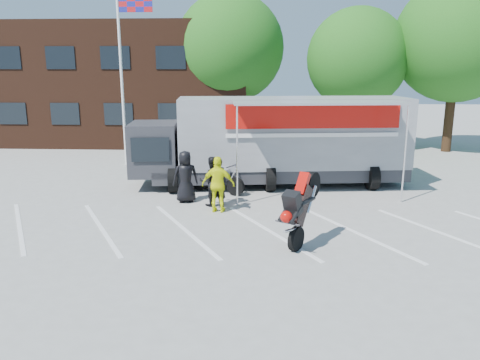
# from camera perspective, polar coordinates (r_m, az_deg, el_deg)

# --- Properties ---
(ground) EXTENTS (100.00, 100.00, 0.00)m
(ground) POSITION_cam_1_polar(r_m,az_deg,el_deg) (12.27, 2.68, -7.77)
(ground) COLOR #A0A09A
(ground) RESTS_ON ground
(parking_bay_lines) EXTENTS (18.09, 13.33, 0.01)m
(parking_bay_lines) POSITION_cam_1_polar(r_m,az_deg,el_deg) (13.20, 2.71, -6.17)
(parking_bay_lines) COLOR white
(parking_bay_lines) RESTS_ON ground
(office_building) EXTENTS (18.00, 8.00, 7.00)m
(office_building) POSITION_cam_1_polar(r_m,az_deg,el_deg) (31.12, -16.10, 11.20)
(office_building) COLOR #3F2114
(office_building) RESTS_ON ground
(flagpole) EXTENTS (1.61, 0.12, 8.00)m
(flagpole) POSITION_cam_1_polar(r_m,az_deg,el_deg) (22.35, -13.74, 14.65)
(flagpole) COLOR white
(flagpole) RESTS_ON ground
(tree_left) EXTENTS (6.12, 6.12, 8.64)m
(tree_left) POSITION_cam_1_polar(r_m,az_deg,el_deg) (27.54, -1.25, 15.78)
(tree_left) COLOR #382314
(tree_left) RESTS_ON ground
(tree_mid) EXTENTS (5.44, 5.44, 7.68)m
(tree_mid) POSITION_cam_1_polar(r_m,az_deg,el_deg) (26.91, 14.10, 14.13)
(tree_mid) COLOR #382314
(tree_mid) RESTS_ON ground
(tree_right) EXTENTS (6.46, 6.46, 9.12)m
(tree_right) POSITION_cam_1_polar(r_m,az_deg,el_deg) (27.83, 24.94, 15.21)
(tree_right) COLOR #382314
(tree_right) RESTS_ON ground
(transporter_truck) EXTENTS (11.09, 6.27, 3.36)m
(transporter_truck) POSITION_cam_1_polar(r_m,az_deg,el_deg) (18.45, 4.77, -0.52)
(transporter_truck) COLOR #96979E
(transporter_truck) RESTS_ON ground
(parked_motorcycle) EXTENTS (2.36, 1.70, 1.19)m
(parked_motorcycle) POSITION_cam_1_polar(r_m,az_deg,el_deg) (17.16, -2.77, -1.56)
(parked_motorcycle) COLOR #B1B1B6
(parked_motorcycle) RESTS_ON ground
(stunt_bike_rider) EXTENTS (1.63, 1.96, 2.09)m
(stunt_bike_rider) POSITION_cam_1_polar(r_m,az_deg,el_deg) (12.49, 8.22, -7.50)
(stunt_bike_rider) COLOR black
(stunt_bike_rider) RESTS_ON ground
(spectator_leather_a) EXTENTS (0.98, 0.78, 1.76)m
(spectator_leather_a) POSITION_cam_1_polar(r_m,az_deg,el_deg) (15.88, -6.66, 0.41)
(spectator_leather_a) COLOR black
(spectator_leather_a) RESTS_ON ground
(spectator_leather_b) EXTENTS (0.66, 0.48, 1.66)m
(spectator_leather_b) POSITION_cam_1_polar(r_m,az_deg,el_deg) (15.24, -2.75, -0.26)
(spectator_leather_b) COLOR black
(spectator_leather_b) RESTS_ON ground
(spectator_leather_c) EXTENTS (0.94, 0.81, 1.65)m
(spectator_leather_c) POSITION_cam_1_polar(r_m,az_deg,el_deg) (15.39, -3.46, -0.15)
(spectator_leather_c) COLOR black
(spectator_leather_c) RESTS_ON ground
(spectator_hivis) EXTENTS (1.08, 0.53, 1.78)m
(spectator_hivis) POSITION_cam_1_polar(r_m,az_deg,el_deg) (14.67, -2.66, -0.56)
(spectator_hivis) COLOR #F5FF0D
(spectator_hivis) RESTS_ON ground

